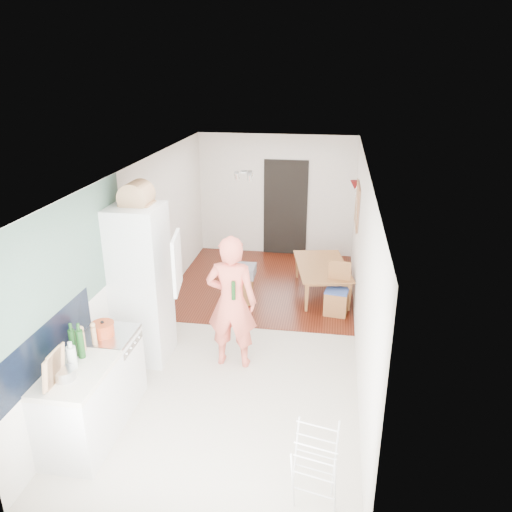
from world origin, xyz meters
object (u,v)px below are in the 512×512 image
(stool, at_px, (242,289))
(dining_chair, at_px, (337,290))
(person, at_px, (231,291))
(dining_table, at_px, (323,282))
(drying_rack, at_px, (315,469))

(stool, bearing_deg, dining_chair, -7.08)
(person, distance_m, dining_table, 2.77)
(dining_chair, xyz_separation_m, drying_rack, (-0.17, -3.78, -0.05))
(dining_chair, relative_size, drying_rack, 1.12)
(dining_table, xyz_separation_m, drying_rack, (0.07, -4.51, 0.15))
(person, relative_size, drying_rack, 2.84)
(dining_chair, xyz_separation_m, stool, (-1.58, 0.20, -0.19))
(drying_rack, bearing_deg, dining_table, 103.25)
(dining_chair, bearing_deg, stool, -179.13)
(person, bearing_deg, stool, -83.12)
(person, height_order, stool, person)
(stool, distance_m, drying_rack, 4.23)
(dining_table, relative_size, dining_chair, 1.52)
(stool, bearing_deg, drying_rack, -70.46)
(person, relative_size, dining_chair, 2.53)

